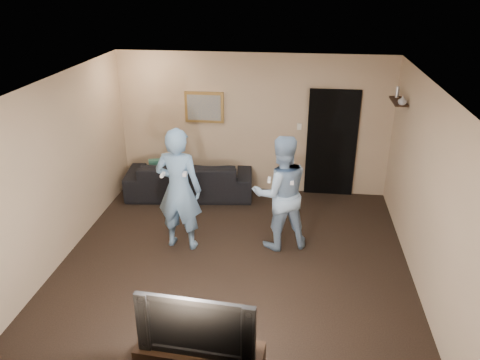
# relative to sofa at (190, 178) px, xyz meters

# --- Properties ---
(ground) EXTENTS (5.00, 5.00, 0.00)m
(ground) POSITION_rel_sofa_xyz_m (1.14, -2.07, -0.34)
(ground) COLOR black
(ground) RESTS_ON ground
(ceiling) EXTENTS (5.00, 5.00, 0.04)m
(ceiling) POSITION_rel_sofa_xyz_m (1.14, -2.07, 2.26)
(ceiling) COLOR silver
(ceiling) RESTS_ON wall_back
(wall_back) EXTENTS (5.00, 0.04, 2.60)m
(wall_back) POSITION_rel_sofa_xyz_m (1.14, 0.43, 0.96)
(wall_back) COLOR tan
(wall_back) RESTS_ON ground
(wall_front) EXTENTS (5.00, 0.04, 2.60)m
(wall_front) POSITION_rel_sofa_xyz_m (1.14, -4.57, 0.96)
(wall_front) COLOR tan
(wall_front) RESTS_ON ground
(wall_left) EXTENTS (0.04, 5.00, 2.60)m
(wall_left) POSITION_rel_sofa_xyz_m (-1.36, -2.07, 0.96)
(wall_left) COLOR tan
(wall_left) RESTS_ON ground
(wall_right) EXTENTS (0.04, 5.00, 2.60)m
(wall_right) POSITION_rel_sofa_xyz_m (3.64, -2.07, 0.96)
(wall_right) COLOR tan
(wall_right) RESTS_ON ground
(sofa) EXTENTS (2.41, 1.16, 0.68)m
(sofa) POSITION_rel_sofa_xyz_m (0.00, 0.00, 0.00)
(sofa) COLOR black
(sofa) RESTS_ON ground
(throw_pillow) EXTENTS (0.43, 0.25, 0.41)m
(throw_pillow) POSITION_rel_sofa_xyz_m (-0.55, 0.00, 0.14)
(throw_pillow) COLOR #184A3E
(throw_pillow) RESTS_ON sofa
(painting_frame) EXTENTS (0.72, 0.05, 0.57)m
(painting_frame) POSITION_rel_sofa_xyz_m (0.24, 0.40, 1.26)
(painting_frame) COLOR olive
(painting_frame) RESTS_ON wall_back
(painting_canvas) EXTENTS (0.62, 0.01, 0.47)m
(painting_canvas) POSITION_rel_sofa_xyz_m (0.24, 0.37, 1.26)
(painting_canvas) COLOR slate
(painting_canvas) RESTS_ON painting_frame
(doorway) EXTENTS (0.90, 0.06, 2.00)m
(doorway) POSITION_rel_sofa_xyz_m (2.59, 0.40, 0.66)
(doorway) COLOR black
(doorway) RESTS_ON ground
(light_switch) EXTENTS (0.08, 0.02, 0.12)m
(light_switch) POSITION_rel_sofa_xyz_m (1.99, 0.40, 0.96)
(light_switch) COLOR silver
(light_switch) RESTS_ON wall_back
(wall_shelf) EXTENTS (0.20, 0.60, 0.03)m
(wall_shelf) POSITION_rel_sofa_xyz_m (3.53, -0.27, 1.65)
(wall_shelf) COLOR black
(wall_shelf) RESTS_ON wall_right
(shelf_vase) EXTENTS (0.16, 0.16, 0.14)m
(shelf_vase) POSITION_rel_sofa_xyz_m (3.53, -0.54, 1.74)
(shelf_vase) COLOR #9F9FA4
(shelf_vase) RESTS_ON wall_shelf
(shelf_figurine) EXTENTS (0.06, 0.06, 0.18)m
(shelf_figurine) POSITION_rel_sofa_xyz_m (3.53, -0.09, 1.76)
(shelf_figurine) COLOR #B8B8BD
(shelf_figurine) RESTS_ON wall_shelf
(television) EXTENTS (1.16, 0.23, 0.67)m
(television) POSITION_rel_sofa_xyz_m (1.10, -4.36, 0.47)
(television) COLOR black
(television) RESTS_ON tv_console
(wii_player_left) EXTENTS (0.74, 0.55, 1.89)m
(wii_player_left) POSITION_rel_sofa_xyz_m (0.27, -1.77, 0.61)
(wii_player_left) COLOR #6890B5
(wii_player_left) RESTS_ON ground
(wii_player_right) EXTENTS (1.03, 0.91, 1.78)m
(wii_player_right) POSITION_rel_sofa_xyz_m (1.76, -1.58, 0.55)
(wii_player_right) COLOR #8BABCB
(wii_player_right) RESTS_ON ground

